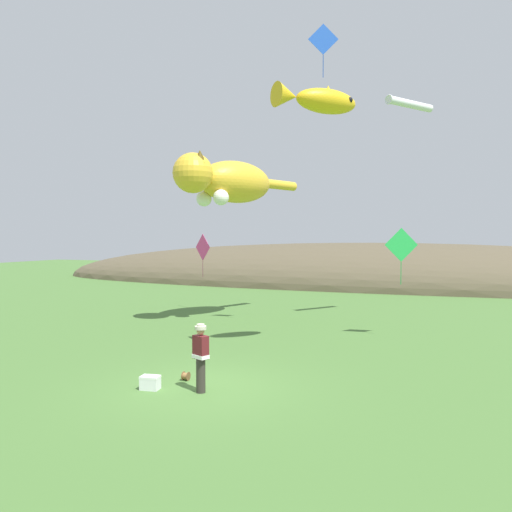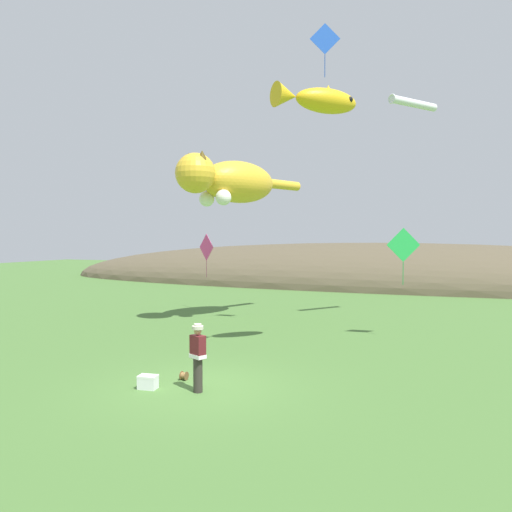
# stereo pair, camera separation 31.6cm
# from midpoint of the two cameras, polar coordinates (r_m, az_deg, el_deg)

# --- Properties ---
(ground_plane) EXTENTS (120.00, 120.00, 0.00)m
(ground_plane) POSITION_cam_midpoint_polar(r_m,az_deg,el_deg) (13.76, -5.78, -14.77)
(ground_plane) COLOR #477033
(distant_hill_ridge) EXTENTS (62.69, 15.25, 7.11)m
(distant_hill_ridge) POSITION_cam_midpoint_polar(r_m,az_deg,el_deg) (43.71, 14.89, -3.19)
(distant_hill_ridge) COLOR brown
(distant_hill_ridge) RESTS_ON ground
(festival_attendant) EXTENTS (0.49, 0.41, 1.77)m
(festival_attendant) POSITION_cam_midpoint_polar(r_m,az_deg,el_deg) (13.16, -5.97, -11.25)
(festival_attendant) COLOR #332D28
(festival_attendant) RESTS_ON ground
(kite_spool) EXTENTS (0.17, 0.24, 0.24)m
(kite_spool) POSITION_cam_midpoint_polar(r_m,az_deg,el_deg) (14.49, -7.59, -13.41)
(kite_spool) COLOR olive
(kite_spool) RESTS_ON ground
(picnic_cooler) EXTENTS (0.53, 0.39, 0.36)m
(picnic_cooler) POSITION_cam_midpoint_polar(r_m,az_deg,el_deg) (13.83, -11.59, -13.93)
(picnic_cooler) COLOR white
(picnic_cooler) RESTS_ON ground
(kite_giant_cat) EXTENTS (3.89, 7.29, 2.36)m
(kite_giant_cat) POSITION_cam_midpoint_polar(r_m,az_deg,el_deg) (23.86, -2.64, 8.51)
(kite_giant_cat) COLOR gold
(kite_fish_windsock) EXTENTS (2.67, 2.78, 0.93)m
(kite_fish_windsock) POSITION_cam_midpoint_polar(r_m,az_deg,el_deg) (17.14, 7.62, 17.31)
(kite_fish_windsock) COLOR gold
(kite_tube_streamer) EXTENTS (2.03, 2.61, 0.44)m
(kite_tube_streamer) POSITION_cam_midpoint_polar(r_m,az_deg,el_deg) (25.17, 17.87, 16.28)
(kite_tube_streamer) COLOR white
(kite_diamond_pink) EXTENTS (1.25, 0.79, 2.36)m
(kite_diamond_pink) POSITION_cam_midpoint_polar(r_m,az_deg,el_deg) (27.29, -5.36, 0.97)
(kite_diamond_pink) COLOR #E53F8C
(kite_diamond_blue) EXTENTS (1.14, 0.45, 2.11)m
(kite_diamond_blue) POSITION_cam_midpoint_polar(r_m,az_deg,el_deg) (21.71, 8.34, 23.31)
(kite_diamond_blue) COLOR blue
(kite_diamond_green) EXTENTS (1.22, 0.58, 2.24)m
(kite_diamond_green) POSITION_cam_midpoint_polar(r_m,az_deg,el_deg) (20.35, 16.92, 1.18)
(kite_diamond_green) COLOR green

